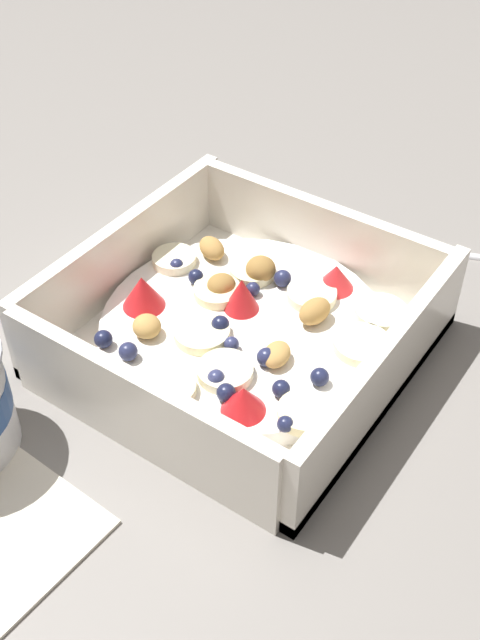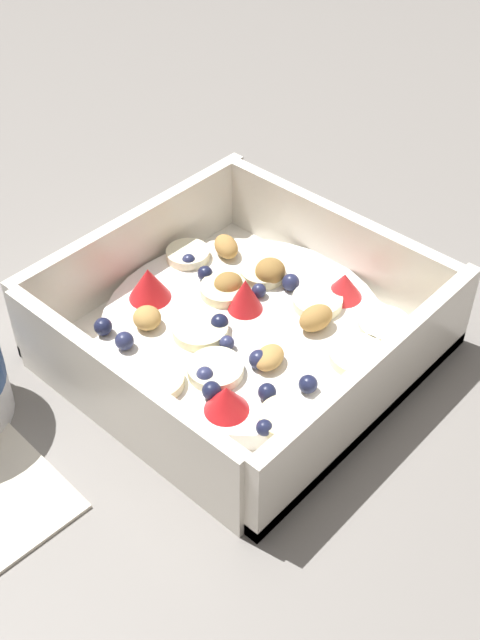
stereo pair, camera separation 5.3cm
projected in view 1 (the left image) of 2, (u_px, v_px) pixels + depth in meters
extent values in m
plane|color=gray|center=(265.00, 359.00, 0.55)|extent=(2.40, 2.40, 0.00)
cube|color=white|center=(240.00, 347.00, 0.55)|extent=(0.22, 0.22, 0.01)
cube|color=white|center=(381.00, 381.00, 0.49)|extent=(0.22, 0.01, 0.07)
cube|color=white|center=(121.00, 262.00, 0.58)|extent=(0.22, 0.01, 0.07)
cube|color=white|center=(138.00, 414.00, 0.47)|extent=(0.01, 0.20, 0.07)
cube|color=white|center=(320.00, 240.00, 0.60)|extent=(0.01, 0.20, 0.07)
cylinder|color=white|center=(240.00, 334.00, 0.54)|extent=(0.20, 0.20, 0.01)
cylinder|color=#F7EFC6|center=(312.00, 295.00, 0.56)|extent=(0.05, 0.05, 0.01)
cylinder|color=#F7EFC6|center=(231.00, 374.00, 0.50)|extent=(0.05, 0.05, 0.01)
cylinder|color=beige|center=(168.00, 389.00, 0.49)|extent=(0.04, 0.04, 0.01)
cylinder|color=#F4EAB7|center=(202.00, 333.00, 0.53)|extent=(0.05, 0.05, 0.01)
cylinder|color=#F4EAB7|center=(217.00, 291.00, 0.56)|extent=(0.05, 0.05, 0.01)
cylinder|color=#F4EAB7|center=(362.00, 345.00, 0.52)|extent=(0.05, 0.05, 0.01)
cylinder|color=beige|center=(305.00, 413.00, 0.47)|extent=(0.05, 0.05, 0.01)
cylinder|color=#F7EFC6|center=(174.00, 259.00, 0.59)|extent=(0.05, 0.05, 0.01)
cylinder|color=#F4EAB7|center=(253.00, 271.00, 0.58)|extent=(0.05, 0.05, 0.01)
cylinder|color=#F7EFC6|center=(381.00, 313.00, 0.54)|extent=(0.05, 0.05, 0.01)
cone|color=red|center=(242.00, 294.00, 0.54)|extent=(0.03, 0.03, 0.03)
cone|color=red|center=(243.00, 399.00, 0.47)|extent=(0.03, 0.03, 0.02)
cone|color=red|center=(336.00, 277.00, 0.56)|extent=(0.03, 0.03, 0.02)
cone|color=red|center=(143.00, 292.00, 0.54)|extent=(0.04, 0.04, 0.03)
sphere|color=navy|center=(231.00, 344.00, 0.52)|extent=(0.01, 0.01, 0.01)
sphere|color=#191E3D|center=(220.00, 324.00, 0.53)|extent=(0.01, 0.01, 0.01)
sphere|color=#23284C|center=(253.00, 289.00, 0.56)|extent=(0.01, 0.01, 0.01)
sphere|color=#191E3D|center=(281.00, 389.00, 0.49)|extent=(0.01, 0.01, 0.01)
sphere|color=#23284C|center=(128.00, 351.00, 0.51)|extent=(0.01, 0.01, 0.01)
sphere|color=navy|center=(217.00, 379.00, 0.49)|extent=(0.01, 0.01, 0.01)
sphere|color=#191E3D|center=(103.00, 339.00, 0.52)|extent=(0.01, 0.01, 0.01)
sphere|color=#23284C|center=(177.00, 265.00, 0.58)|extent=(0.01, 0.01, 0.01)
sphere|color=#191E3D|center=(320.00, 377.00, 0.49)|extent=(0.01, 0.01, 0.01)
sphere|color=#23284C|center=(283.00, 278.00, 0.57)|extent=(0.01, 0.01, 0.01)
sphere|color=#23284C|center=(266.00, 357.00, 0.51)|extent=(0.01, 0.01, 0.01)
sphere|color=#191E3D|center=(196.00, 277.00, 0.57)|extent=(0.01, 0.01, 0.01)
sphere|color=#191E3D|center=(226.00, 393.00, 0.48)|extent=(0.01, 0.01, 0.01)
sphere|color=#191E3D|center=(285.00, 424.00, 0.47)|extent=(0.01, 0.01, 0.01)
ellipsoid|color=olive|center=(221.00, 284.00, 0.56)|extent=(0.03, 0.02, 0.01)
ellipsoid|color=tan|center=(147.00, 326.00, 0.53)|extent=(0.03, 0.03, 0.01)
ellipsoid|color=tan|center=(277.00, 354.00, 0.51)|extent=(0.03, 0.02, 0.01)
ellipsoid|color=#AD7F42|center=(315.00, 311.00, 0.53)|extent=(0.03, 0.02, 0.02)
ellipsoid|color=#AD7F42|center=(212.00, 248.00, 0.59)|extent=(0.03, 0.03, 0.01)
ellipsoid|color=olive|center=(261.00, 269.00, 0.57)|extent=(0.03, 0.03, 0.02)
ellipsoid|color=silver|center=(378.00, 240.00, 0.64)|extent=(0.05, 0.06, 0.01)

